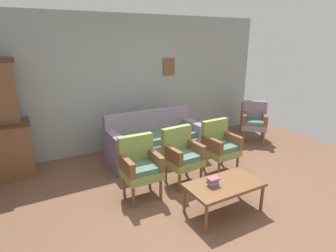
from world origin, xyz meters
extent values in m
plane|color=brown|center=(0.00, 0.00, 0.00)|extent=(7.68, 7.68, 0.00)
cube|color=#939E99|center=(0.00, 2.63, 1.35)|extent=(6.40, 0.06, 2.70)
cube|color=brown|center=(0.90, 2.58, 1.65)|extent=(0.28, 0.02, 0.36)
cube|color=gray|center=(0.10, 1.67, 0.21)|extent=(1.77, 0.80, 0.42)
cube|color=gray|center=(0.10, 1.99, 0.66)|extent=(1.77, 0.16, 0.48)
cube|color=gray|center=(0.91, 1.67, 0.54)|extent=(0.16, 0.80, 0.24)
cube|color=gray|center=(-0.70, 1.67, 0.54)|extent=(0.16, 0.80, 0.24)
cube|color=#4C705B|center=(0.61, 1.63, 0.47)|extent=(0.46, 0.56, 0.10)
cube|color=#4C705B|center=(0.10, 1.63, 0.47)|extent=(0.46, 0.56, 0.10)
cube|color=#4C705B|center=(-0.41, 1.63, 0.47)|extent=(0.46, 0.56, 0.10)
cube|color=#849947|center=(-0.68, 0.58, 0.38)|extent=(0.53, 0.49, 0.12)
cube|color=#4C705B|center=(-0.68, 0.56, 0.47)|extent=(0.45, 0.41, 0.10)
cube|color=#849947|center=(-0.68, 0.78, 0.67)|extent=(0.52, 0.11, 0.46)
cube|color=brown|center=(-0.46, 0.57, 0.55)|extent=(0.09, 0.48, 0.22)
cube|color=brown|center=(-0.90, 0.58, 0.55)|extent=(0.09, 0.48, 0.22)
cylinder|color=brown|center=(-0.47, 0.39, 0.16)|extent=(0.04, 0.04, 0.32)
cylinder|color=brown|center=(-0.89, 0.39, 0.16)|extent=(0.04, 0.04, 0.32)
cylinder|color=brown|center=(-0.47, 0.76, 0.16)|extent=(0.04, 0.04, 0.32)
cylinder|color=brown|center=(-0.89, 0.77, 0.16)|extent=(0.04, 0.04, 0.32)
cube|color=#849947|center=(0.06, 0.63, 0.38)|extent=(0.55, 0.52, 0.12)
cube|color=#4C705B|center=(0.06, 0.61, 0.47)|extent=(0.47, 0.44, 0.10)
cube|color=#849947|center=(0.05, 0.83, 0.67)|extent=(0.53, 0.14, 0.46)
cube|color=brown|center=(0.28, 0.64, 0.55)|extent=(0.11, 0.48, 0.22)
cube|color=brown|center=(-0.16, 0.61, 0.55)|extent=(0.11, 0.48, 0.22)
cylinder|color=brown|center=(0.28, 0.45, 0.16)|extent=(0.04, 0.04, 0.32)
cylinder|color=brown|center=(-0.13, 0.42, 0.16)|extent=(0.04, 0.04, 0.32)
cylinder|color=brown|center=(0.26, 0.83, 0.16)|extent=(0.04, 0.04, 0.32)
cylinder|color=brown|center=(-0.16, 0.80, 0.16)|extent=(0.04, 0.04, 0.32)
cube|color=#849947|center=(0.84, 0.65, 0.38)|extent=(0.54, 0.50, 0.12)
cube|color=#4C705B|center=(0.84, 0.63, 0.47)|extent=(0.46, 0.43, 0.10)
cube|color=#849947|center=(0.83, 0.85, 0.67)|extent=(0.52, 0.12, 0.46)
cube|color=brown|center=(1.06, 0.66, 0.55)|extent=(0.10, 0.48, 0.22)
cube|color=brown|center=(0.62, 0.64, 0.55)|extent=(0.10, 0.48, 0.22)
cylinder|color=brown|center=(1.06, 0.47, 0.16)|extent=(0.04, 0.04, 0.32)
cylinder|color=brown|center=(0.64, 0.45, 0.16)|extent=(0.04, 0.04, 0.32)
cylinder|color=brown|center=(1.05, 0.85, 0.16)|extent=(0.04, 0.04, 0.32)
cylinder|color=brown|center=(0.63, 0.83, 0.16)|extent=(0.04, 0.04, 0.32)
cube|color=gray|center=(2.43, 1.46, 0.38)|extent=(0.71, 0.71, 0.12)
cube|color=#4C705B|center=(2.41, 1.44, 0.47)|extent=(0.60, 0.60, 0.10)
cube|color=gray|center=(2.56, 1.60, 0.67)|extent=(0.45, 0.43, 0.46)
cube|color=brown|center=(2.59, 1.31, 0.55)|extent=(0.39, 0.41, 0.22)
cube|color=brown|center=(2.27, 1.61, 0.55)|extent=(0.39, 0.41, 0.22)
cylinder|color=brown|center=(2.45, 1.17, 0.16)|extent=(0.04, 0.04, 0.32)
cylinder|color=brown|center=(2.14, 1.46, 0.16)|extent=(0.04, 0.04, 0.32)
cylinder|color=brown|center=(2.71, 1.45, 0.16)|extent=(0.04, 0.04, 0.32)
cylinder|color=brown|center=(2.40, 1.74, 0.16)|extent=(0.04, 0.04, 0.32)
cube|color=brown|center=(0.11, -0.29, 0.40)|extent=(1.00, 0.56, 0.04)
cylinder|color=brown|center=(-0.35, -0.05, 0.19)|extent=(0.04, 0.04, 0.38)
cylinder|color=brown|center=(0.57, -0.05, 0.19)|extent=(0.04, 0.04, 0.38)
cylinder|color=brown|center=(-0.35, -0.53, 0.19)|extent=(0.04, 0.04, 0.38)
cylinder|color=brown|center=(0.57, -0.53, 0.19)|extent=(0.04, 0.04, 0.38)
cube|color=#C18297|center=(-0.05, -0.27, 0.43)|extent=(0.13, 0.07, 0.02)
cube|color=gray|center=(-0.05, -0.26, 0.45)|extent=(0.14, 0.07, 0.02)
cube|color=gray|center=(-0.06, -0.26, 0.47)|extent=(0.13, 0.10, 0.03)
cube|color=#9A4088|center=(-0.06, -0.27, 0.50)|extent=(0.12, 0.08, 0.02)
cube|color=#C05461|center=(-0.05, -0.26, 0.52)|extent=(0.15, 0.10, 0.02)
cylinder|color=olive|center=(2.85, 2.15, 0.36)|extent=(0.24, 0.24, 0.73)
camera|label=1|loc=(-2.11, -2.75, 2.22)|focal=29.79mm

